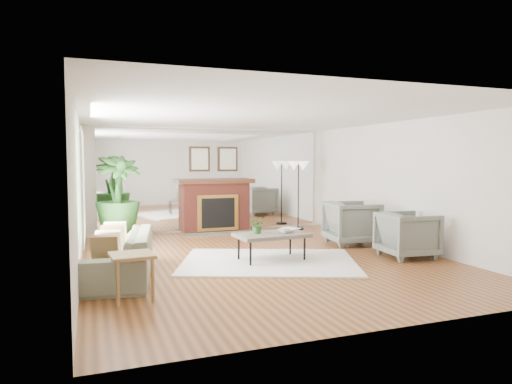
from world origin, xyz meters
name	(u,v)px	position (x,y,z in m)	size (l,w,h in m)	color
ground	(265,259)	(0.00, 0.00, 0.00)	(7.00, 7.00, 0.00)	brown
wall_left	(79,192)	(-2.99, 0.00, 1.25)	(0.02, 7.00, 2.50)	silver
wall_right	(408,185)	(2.99, 0.00, 1.25)	(0.02, 7.00, 2.50)	silver
wall_back	(213,180)	(0.00, 3.49, 1.25)	(6.00, 0.02, 2.50)	silver
mirror_panel	(213,180)	(0.00, 3.47, 1.25)	(5.40, 0.04, 2.40)	silver
window_panel	(81,184)	(-2.96, 0.40, 1.35)	(0.04, 2.40, 1.50)	#B2E09E
fireplace	(216,205)	(0.00, 3.26, 0.66)	(1.85, 0.83, 2.05)	maroon
area_rug	(269,262)	(-0.04, -0.27, 0.02)	(2.88, 2.06, 0.03)	white
coffee_table	(272,236)	(0.05, -0.18, 0.44)	(1.25, 0.79, 0.48)	#655C50
sofa	(119,254)	(-2.45, -0.34, 0.33)	(2.27, 0.89, 0.66)	gray
armchair_back	(352,223)	(2.19, 0.72, 0.44)	(0.95, 0.97, 0.89)	slate
armchair_front	(408,235)	(2.44, -0.71, 0.41)	(0.87, 0.89, 0.81)	slate
side_table	(132,261)	(-2.37, -1.60, 0.49)	(0.55, 0.55, 0.58)	olive
potted_ficus	(118,198)	(-2.31, 2.19, 0.97)	(1.03, 1.03, 1.82)	black
floor_lamp	(298,171)	(2.02, 2.93, 1.45)	(0.55, 0.31, 1.70)	black
tabletop_plant	(258,225)	(-0.17, -0.09, 0.63)	(0.26, 0.23, 0.29)	#296023
fruit_bowl	(286,231)	(0.30, -0.22, 0.51)	(0.26, 0.26, 0.06)	olive
book	(287,229)	(0.46, 0.08, 0.49)	(0.22, 0.30, 0.02)	olive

